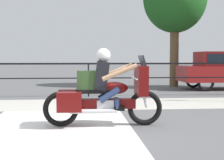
{
  "coord_description": "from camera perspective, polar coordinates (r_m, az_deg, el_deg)",
  "views": [
    {
      "loc": [
        -0.24,
        -6.73,
        1.4
      ],
      "look_at": [
        0.46,
        1.17,
        0.87
      ],
      "focal_mm": 55.0,
      "sensor_mm": 36.0,
      "label": 1
    }
  ],
  "objects": [
    {
      "name": "sidewalk_band",
      "position": [
        10.23,
        -3.7,
        -4.02
      ],
      "size": [
        44.0,
        2.4,
        0.01
      ],
      "primitive_type": "cube",
      "color": "#B7B2A8",
      "rests_on": "ground"
    },
    {
      "name": "crosswalk_band",
      "position": [
        6.7,
        -9.36,
        -8.28
      ],
      "size": [
        2.98,
        6.0,
        0.01
      ],
      "primitive_type": "cube",
      "color": "silver",
      "rests_on": "ground"
    },
    {
      "name": "fence_railing",
      "position": [
        12.13,
        -3.94,
        1.66
      ],
      "size": [
        36.0,
        0.05,
        1.2
      ],
      "color": "black",
      "rests_on": "ground"
    },
    {
      "name": "ground_plane",
      "position": [
        6.88,
        -3.02,
        -7.94
      ],
      "size": [
        120.0,
        120.0,
        0.0
      ],
      "primitive_type": "plane",
      "color": "#565659"
    },
    {
      "name": "motorcycle",
      "position": [
        6.95,
        -1.55,
        -1.99
      ],
      "size": [
        2.43,
        0.76,
        1.58
      ],
      "rotation": [
        0.0,
        0.0,
        -0.01
      ],
      "color": "black",
      "rests_on": "ground"
    }
  ]
}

